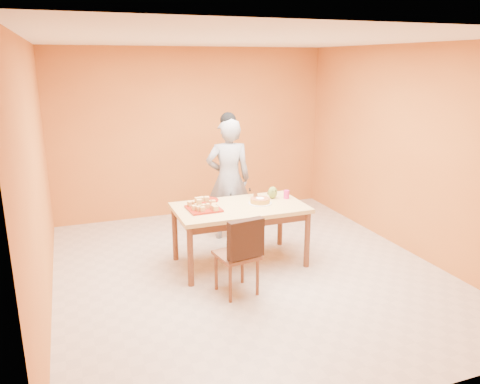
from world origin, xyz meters
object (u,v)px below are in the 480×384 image
object	(u,v)px
pastry_platter	(204,209)
egg_ornament	(273,193)
dining_chair	(237,253)
magenta_glass	(286,194)
red_dinner_plate	(208,200)
checker_tin	(270,193)
sponge_cake	(260,201)
person	(229,179)
dining_table	(240,213)

from	to	relation	value
pastry_platter	egg_ornament	size ratio (longest dim) A/B	2.42
pastry_platter	dining_chair	bearing A→B (deg)	-78.61
magenta_glass	pastry_platter	bearing A→B (deg)	-175.91
red_dinner_plate	checker_tin	xyz separation A→B (m)	(0.87, 0.00, 0.01)
sponge_cake	egg_ornament	size ratio (longest dim) A/B	1.56
magenta_glass	red_dinner_plate	bearing A→B (deg)	165.54
dining_chair	sponge_cake	bearing A→B (deg)	43.40
sponge_cake	person	bearing A→B (deg)	96.06
sponge_cake	checker_tin	bearing A→B (deg)	49.52
dining_chair	red_dinner_plate	bearing A→B (deg)	81.21
pastry_platter	egg_ornament	world-z (taller)	egg_ornament
pastry_platter	magenta_glass	world-z (taller)	magenta_glass
dining_chair	red_dinner_plate	xyz separation A→B (m)	(0.00, 1.09, 0.30)
dining_chair	magenta_glass	xyz separation A→B (m)	(0.99, 0.83, 0.34)
pastry_platter	sponge_cake	bearing A→B (deg)	-1.00
dining_chair	red_dinner_plate	size ratio (longest dim) A/B	3.39
egg_ornament	checker_tin	bearing A→B (deg)	63.41
egg_ornament	person	bearing A→B (deg)	103.51
sponge_cake	dining_chair	bearing A→B (deg)	-127.95
red_dinner_plate	magenta_glass	size ratio (longest dim) A/B	2.53
dining_chair	checker_tin	world-z (taller)	dining_chair
dining_chair	person	bearing A→B (deg)	65.26
dining_table	sponge_cake	world-z (taller)	sponge_cake
person	dining_table	bearing A→B (deg)	89.83
red_dinner_plate	sponge_cake	size ratio (longest dim) A/B	1.10
pastry_platter	egg_ornament	bearing A→B (deg)	8.51
dining_table	dining_chair	size ratio (longest dim) A/B	1.76
red_dinner_plate	dining_chair	bearing A→B (deg)	-90.14
pastry_platter	magenta_glass	xyz separation A→B (m)	(1.14, 0.08, 0.04)
dining_table	red_dinner_plate	world-z (taller)	red_dinner_plate
red_dinner_plate	egg_ornament	distance (m)	0.84
red_dinner_plate	sponge_cake	distance (m)	0.67
magenta_glass	checker_tin	size ratio (longest dim) A/B	1.19
sponge_cake	checker_tin	xyz separation A→B (m)	(0.30, 0.35, -0.03)
dining_table	person	xyz separation A→B (m)	(0.17, 0.92, 0.20)
red_dinner_plate	checker_tin	world-z (taller)	checker_tin
dining_table	sponge_cake	bearing A→B (deg)	0.47
red_dinner_plate	magenta_glass	world-z (taller)	magenta_glass
pastry_platter	red_dinner_plate	xyz separation A→B (m)	(0.15, 0.34, -0.00)
pastry_platter	magenta_glass	bearing A→B (deg)	4.09
magenta_glass	person	bearing A→B (deg)	121.53
dining_chair	person	xyz separation A→B (m)	(0.48, 1.66, 0.39)
egg_ornament	checker_tin	distance (m)	0.21
dining_chair	checker_tin	xyz separation A→B (m)	(0.87, 1.09, 0.30)
dining_table	person	distance (m)	0.96
dining_table	red_dinner_plate	bearing A→B (deg)	130.94
dining_table	checker_tin	world-z (taller)	checker_tin
sponge_cake	egg_ornament	world-z (taller)	egg_ornament
person	checker_tin	xyz separation A→B (m)	(0.39, -0.57, -0.09)
checker_tin	magenta_glass	bearing A→B (deg)	-66.03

